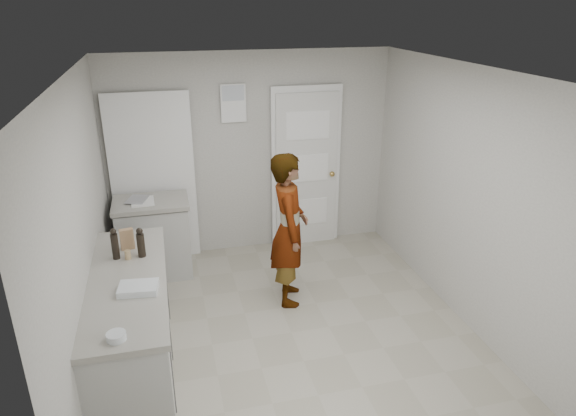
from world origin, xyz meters
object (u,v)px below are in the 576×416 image
object	(u,v)px
oil_cruet_a	(141,243)
egg_bowl	(116,336)
person	(289,230)
oil_cruet_b	(115,244)
spice_jar	(128,255)
cake_mix_box	(127,239)
baking_dish	(138,288)

from	to	relation	value
oil_cruet_a	egg_bowl	world-z (taller)	oil_cruet_a
person	oil_cruet_b	bearing A→B (deg)	115.17
oil_cruet_a	spice_jar	bearing A→B (deg)	-168.63
cake_mix_box	egg_bowl	size ratio (longest dim) A/B	1.48
spice_jar	baking_dish	world-z (taller)	spice_jar
person	baking_dish	bearing A→B (deg)	135.93
cake_mix_box	oil_cruet_a	xyz separation A→B (m)	(0.13, -0.18, 0.03)
person	oil_cruet_b	size ratio (longest dim) A/B	5.72
spice_jar	oil_cruet_a	size ratio (longest dim) A/B	0.29
oil_cruet_a	person	bearing A→B (deg)	16.88
oil_cruet_a	oil_cruet_b	world-z (taller)	oil_cruet_b
spice_jar	oil_cruet_a	distance (m)	0.15
baking_dish	spice_jar	bearing A→B (deg)	99.50
spice_jar	oil_cruet_b	xyz separation A→B (m)	(-0.10, 0.04, 0.10)
spice_jar	oil_cruet_a	bearing A→B (deg)	11.37
spice_jar	oil_cruet_a	xyz separation A→B (m)	(0.12, 0.02, 0.09)
spice_jar	oil_cruet_b	bearing A→B (deg)	160.36
cake_mix_box	baking_dish	xyz separation A→B (m)	(0.10, -0.78, -0.07)
oil_cruet_a	cake_mix_box	bearing A→B (deg)	124.84
person	oil_cruet_a	size ratio (longest dim) A/B	6.00
person	oil_cruet_a	bearing A→B (deg)	117.62
cake_mix_box	oil_cruet_a	size ratio (longest dim) A/B	0.71
oil_cruet_b	baking_dish	distance (m)	0.65
oil_cruet_a	oil_cruet_b	size ratio (longest dim) A/B	0.95
spice_jar	baking_dish	xyz separation A→B (m)	(0.10, -0.58, -0.02)
person	oil_cruet_b	world-z (taller)	person
person	oil_cruet_b	xyz separation A→B (m)	(-1.67, -0.43, 0.24)
person	spice_jar	distance (m)	1.65
cake_mix_box	egg_bowl	bearing A→B (deg)	-102.16
cake_mix_box	spice_jar	world-z (taller)	cake_mix_box
spice_jar	oil_cruet_a	world-z (taller)	oil_cruet_a
person	baking_dish	xyz separation A→B (m)	(-1.48, -1.04, 0.13)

